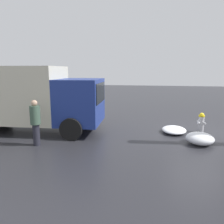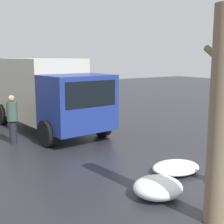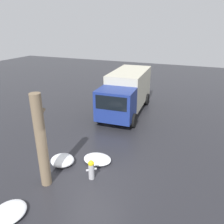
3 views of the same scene
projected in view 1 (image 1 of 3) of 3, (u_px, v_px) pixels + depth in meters
name	position (u px, v px, depth m)	size (l,w,h in m)	color
ground_plane	(200.00, 132.00, 9.82)	(60.00, 60.00, 0.00)	#28282D
fire_hydrant	(201.00, 122.00, 9.73)	(0.38, 0.40, 0.88)	#B7B7BC
delivery_truck	(25.00, 96.00, 9.81)	(6.74, 2.87, 2.90)	navy
pedestrian	(35.00, 121.00, 7.92)	(0.37, 0.37, 1.69)	#23232D
snow_pile_by_hydrant	(174.00, 130.00, 9.71)	(1.05, 1.34, 0.25)	white
snow_pile_by_tree	(200.00, 138.00, 8.20)	(1.02, 1.09, 0.43)	white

